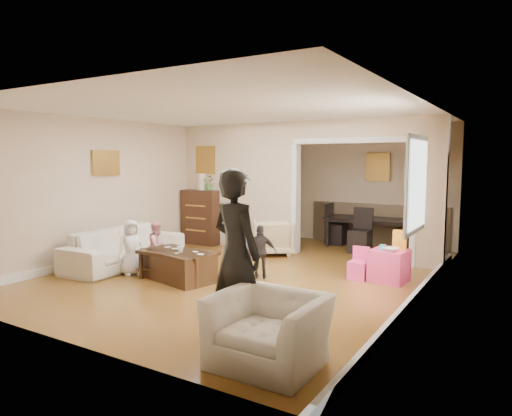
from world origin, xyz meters
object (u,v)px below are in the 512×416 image
Objects in this scene: armchair_front at (269,330)px; cyan_cup at (382,247)px; child_kneel_b at (158,246)px; dining_table at (370,233)px; adult_person at (236,253)px; child_kneel_a at (131,247)px; sofa at (125,247)px; armchair_back at (272,237)px; coffee_cup at (180,249)px; play_table at (389,266)px; dresser at (203,217)px; table_lamp at (202,182)px; child_toddler at (261,252)px; coffee_table at (178,265)px.

cyan_cup is at bearing 88.89° from armchair_front.
cyan_cup is at bearing -75.78° from child_kneel_b.
dining_table is 5.60m from adult_person.
child_kneel_a is (-2.89, 1.27, -0.44)m from adult_person.
child_kneel_b is (0.73, 0.05, 0.09)m from sofa.
child_kneel_a reaches higher than cyan_cup.
coffee_cup is (-0.21, -2.51, 0.15)m from armchair_back.
play_table is at bearing 26.57° from cyan_cup.
dresser reaches higher than play_table.
cyan_cup is at bearing -40.39° from child_kneel_a.
armchair_back is 2.60m from cyan_cup.
coffee_cup is at bearing -149.00° from play_table.
table_lamp is at bearing 14.81° from child_kneel_b.
cyan_cup is (2.63, 1.59, 0.03)m from coffee_cup.
cyan_cup is at bearing -14.77° from dresser.
armchair_front is at bearing 96.28° from child_toddler.
coffee_cup is 0.11× the size of child_kneel_a.
adult_person reaches higher than child_kneel_a.
sofa is at bearing 88.02° from child_kneel_b.
child_toddler reaches higher than cyan_cup.
sofa is at bearing 169.93° from coffee_table.
coffee_cup is 0.19× the size of play_table.
play_table is 0.62× the size of child_kneel_b.
sofa is 2.68× the size of child_toddler.
armchair_front is 9.88× the size of coffee_cup.
armchair_front is at bearing -34.98° from coffee_cup.
coffee_table is (1.43, -0.25, -0.10)m from sofa.
adult_person is 3.19m from child_kneel_a.
dresser is 14.92× the size of cyan_cup.
coffee_table is 0.78m from child_kneel_b.
armchair_back is 0.43× the size of adult_person.
child_kneel_a is (0.58, -0.40, 0.12)m from sofa.
coffee_cup is (0.10, -0.05, 0.27)m from coffee_table.
child_kneel_b is (0.89, -2.38, -0.96)m from table_lamp.
armchair_back is at bearing -40.79° from sofa.
adult_person is (1.94, -1.37, 0.39)m from coffee_cup.
table_lamp reaches higher than sofa.
play_table is at bearing -75.58° from child_kneel_b.
sofa is 2.80m from armchair_back.
armchair_front is 4.00m from child_kneel_b.
table_lamp is at bearing 165.23° from cyan_cup.
table_lamp is 3.32m from coffee_table.
dining_table is at bearing -164.82° from armchair_back.
sofa is at bearing 152.79° from armchair_front.
dresser is at bearing -158.64° from dining_table.
child_kneel_a is (0.74, -2.83, -0.92)m from table_lamp.
dining_table is at bearing -41.78° from sofa.
sofa is 2.51× the size of child_kneel_a.
coffee_cup is 0.88m from child_kneel_b.
sofa is 2.29× the size of armchair_front.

